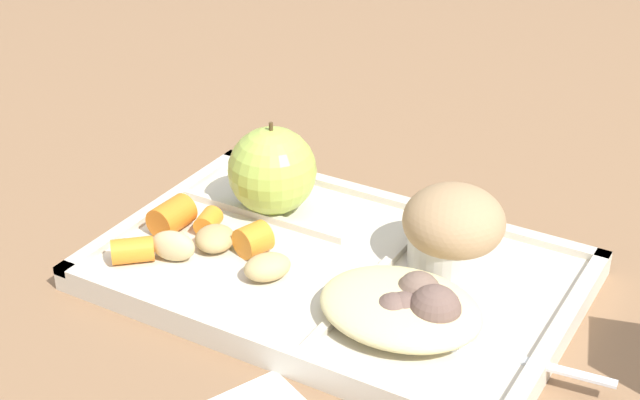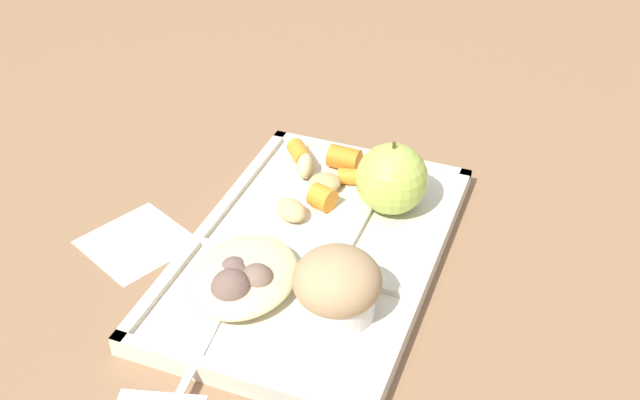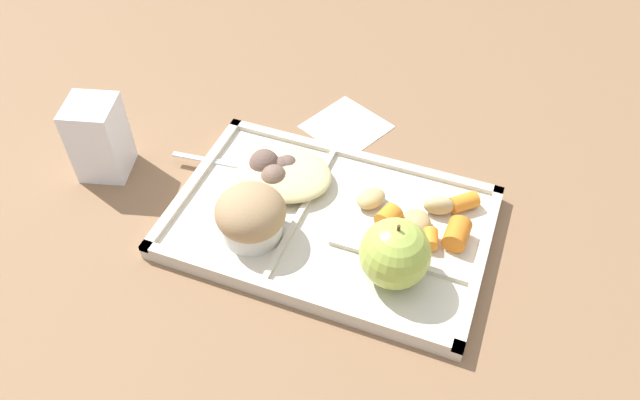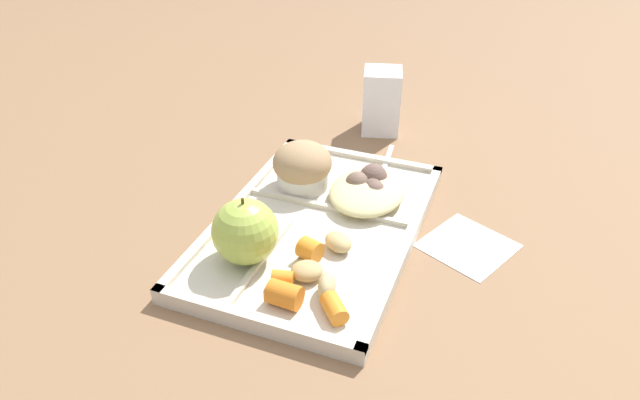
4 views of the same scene
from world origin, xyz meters
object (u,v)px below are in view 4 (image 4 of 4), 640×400
lunch_tray (317,228)px  green_apple (245,232)px  bran_muffin (302,167)px  milk_carton (381,101)px  plastic_fork (381,177)px

lunch_tray → green_apple: green_apple is taller
lunch_tray → bran_muffin: size_ratio=4.60×
lunch_tray → bran_muffin: bearing=34.2°
bran_muffin → milk_carton: bearing=-10.9°
plastic_fork → lunch_tray: bearing=162.1°
lunch_tray → green_apple: (-0.09, 0.05, 0.05)m
plastic_fork → milk_carton: bearing=16.8°
plastic_fork → milk_carton: 0.19m
bran_muffin → plastic_fork: bran_muffin is taller
bran_muffin → green_apple: bearing=-180.0°
green_apple → milk_carton: (0.41, -0.05, -0.00)m
bran_muffin → plastic_fork: size_ratio=0.50×
bran_muffin → milk_carton: size_ratio=0.77×
lunch_tray → plastic_fork: bearing=-17.9°
green_apple → plastic_fork: bearing=-22.7°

